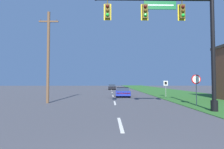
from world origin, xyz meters
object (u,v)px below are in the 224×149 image
Objects in this scene: signal_mast at (182,34)px; route_sign_post at (166,85)px; utility_pole_near at (48,55)px; far_car at (112,87)px; car_ahead at (123,92)px; stop_sign at (196,83)px.

route_sign_post is (2.35, 10.67, -3.65)m from signal_mast.
route_sign_post is 14.44m from utility_pole_near.
signal_mast is at bearing -82.59° from far_car.
signal_mast is at bearing -102.43° from route_sign_post.
route_sign_post is (5.41, -1.10, 0.92)m from car_ahead.
utility_pole_near is at bearing -155.38° from route_sign_post.
car_ahead is at bearing -86.88° from far_car.
signal_mast reaches higher than car_ahead.
car_ahead and far_car have the same top height.
utility_pole_near is at bearing -136.84° from car_ahead.
signal_mast is at bearing -75.46° from car_ahead.
signal_mast is 32.51m from far_car.
route_sign_post is 0.24× the size of utility_pole_near.
signal_mast reaches higher than stop_sign.
far_car is at bearing 102.25° from stop_sign.
signal_mast is 4.10× the size of route_sign_post.
car_ahead is at bearing 119.90° from stop_sign.
car_ahead is 10.91m from utility_pole_near.
stop_sign reaches higher than far_car.
stop_sign is 1.23× the size of route_sign_post.
far_car is 0.51× the size of utility_pole_near.
car_ahead is 0.51× the size of utility_pole_near.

